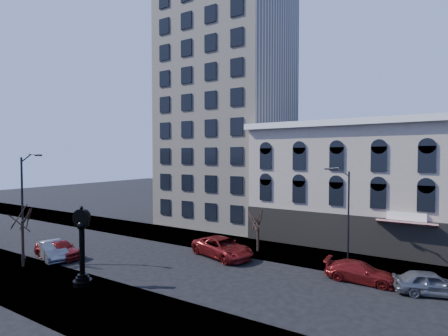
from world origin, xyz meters
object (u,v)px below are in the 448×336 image
Objects in this scene: street_clock at (82,249)px; car_near_b at (52,250)px; street_lamp_near at (28,179)px; car_near_a at (59,249)px.

car_near_b is at bearing 137.74° from street_clock.
street_lamp_near is 6.78m from car_near_a.
car_near_b is at bearing 71.90° from street_lamp_near.
car_near_a is (-7.35, 2.96, -1.77)m from street_clock.
street_lamp_near is (-7.84, 0.65, 4.58)m from street_clock.
car_near_a is 1.03× the size of car_near_b.
street_clock is at bearing -89.87° from car_near_b.
car_near_a reaches higher than car_near_b.
street_lamp_near is 1.92× the size of car_near_a.
car_near_a is (0.49, 2.31, -6.35)m from street_lamp_near.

